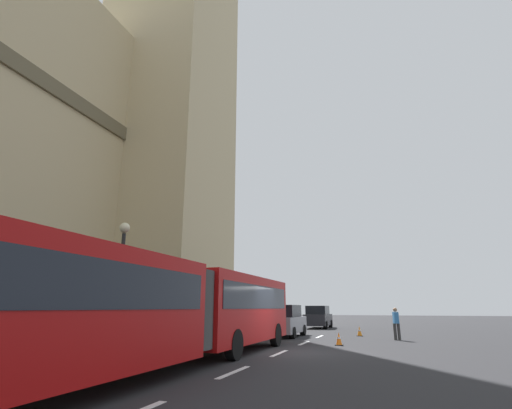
{
  "coord_description": "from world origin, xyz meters",
  "views": [
    {
      "loc": [
        -15.57,
        -4.13,
        1.69
      ],
      "look_at": [
        8.59,
        4.08,
        8.65
      ],
      "focal_mm": 26.6,
      "sensor_mm": 36.0,
      "label": 1
    }
  ],
  "objects_px": {
    "articulated_bus": "(174,306)",
    "traffic_cone_middle": "(360,331)",
    "sedan_trailing": "(318,317)",
    "street_lamp": "(120,274)",
    "sedan_lead": "(285,321)",
    "pedestrian_near_cones": "(396,322)",
    "traffic_cone_west": "(339,339)"
  },
  "relations": [
    {
      "from": "articulated_bus",
      "to": "traffic_cone_middle",
      "type": "height_order",
      "value": "articulated_bus"
    },
    {
      "from": "articulated_bus",
      "to": "street_lamp",
      "type": "relative_size",
      "value": 3.27
    },
    {
      "from": "articulated_bus",
      "to": "sedan_lead",
      "type": "bearing_deg",
      "value": -0.12
    },
    {
      "from": "pedestrian_near_cones",
      "to": "traffic_cone_middle",
      "type": "bearing_deg",
      "value": 40.44
    },
    {
      "from": "traffic_cone_west",
      "to": "sedan_trailing",
      "type": "bearing_deg",
      "value": 13.12
    },
    {
      "from": "traffic_cone_west",
      "to": "sedan_lead",
      "type": "bearing_deg",
      "value": 40.03
    },
    {
      "from": "sedan_trailing",
      "to": "traffic_cone_middle",
      "type": "bearing_deg",
      "value": -155.04
    },
    {
      "from": "articulated_bus",
      "to": "street_lamp",
      "type": "xyz_separation_m",
      "value": [
        3.11,
        4.51,
        1.31
      ]
    },
    {
      "from": "sedan_trailing",
      "to": "traffic_cone_west",
      "type": "xyz_separation_m",
      "value": [
        -15.07,
        -3.51,
        -0.63
      ]
    },
    {
      "from": "sedan_trailing",
      "to": "traffic_cone_west",
      "type": "relative_size",
      "value": 7.59
    },
    {
      "from": "traffic_cone_west",
      "to": "traffic_cone_middle",
      "type": "relative_size",
      "value": 1.0
    },
    {
      "from": "pedestrian_near_cones",
      "to": "articulated_bus",
      "type": "bearing_deg",
      "value": 152.87
    },
    {
      "from": "traffic_cone_west",
      "to": "pedestrian_near_cones",
      "type": "xyz_separation_m",
      "value": [
        3.98,
        -2.63,
        0.63
      ]
    },
    {
      "from": "traffic_cone_west",
      "to": "traffic_cone_middle",
      "type": "height_order",
      "value": "same"
    },
    {
      "from": "articulated_bus",
      "to": "sedan_lead",
      "type": "height_order",
      "value": "articulated_bus"
    },
    {
      "from": "sedan_trailing",
      "to": "street_lamp",
      "type": "distance_m",
      "value": 21.15
    },
    {
      "from": "sedan_trailing",
      "to": "traffic_cone_west",
      "type": "bearing_deg",
      "value": -166.88
    },
    {
      "from": "sedan_lead",
      "to": "traffic_cone_middle",
      "type": "xyz_separation_m",
      "value": [
        2.04,
        -4.22,
        -0.63
      ]
    },
    {
      "from": "articulated_bus",
      "to": "sedan_trailing",
      "type": "relative_size",
      "value": 3.91
    },
    {
      "from": "articulated_bus",
      "to": "traffic_cone_middle",
      "type": "distance_m",
      "value": 15.69
    },
    {
      "from": "traffic_cone_middle",
      "to": "sedan_trailing",
      "type": "bearing_deg",
      "value": 24.96
    },
    {
      "from": "sedan_lead",
      "to": "street_lamp",
      "type": "height_order",
      "value": "street_lamp"
    },
    {
      "from": "street_lamp",
      "to": "pedestrian_near_cones",
      "type": "height_order",
      "value": "street_lamp"
    },
    {
      "from": "sedan_lead",
      "to": "sedan_trailing",
      "type": "height_order",
      "value": "same"
    },
    {
      "from": "traffic_cone_middle",
      "to": "street_lamp",
      "type": "relative_size",
      "value": 0.11
    },
    {
      "from": "sedan_trailing",
      "to": "traffic_cone_middle",
      "type": "height_order",
      "value": "sedan_trailing"
    },
    {
      "from": "traffic_cone_middle",
      "to": "street_lamp",
      "type": "xyz_separation_m",
      "value": [
        -11.93,
        8.76,
        2.77
      ]
    },
    {
      "from": "street_lamp",
      "to": "pedestrian_near_cones",
      "type": "xyz_separation_m",
      "value": [
        9.4,
        -10.91,
        -2.14
      ]
    },
    {
      "from": "sedan_lead",
      "to": "sedan_trailing",
      "type": "relative_size",
      "value": 1.0
    },
    {
      "from": "articulated_bus",
      "to": "sedan_trailing",
      "type": "xyz_separation_m",
      "value": [
        23.6,
        -0.26,
        -0.83
      ]
    },
    {
      "from": "articulated_bus",
      "to": "traffic_cone_middle",
      "type": "relative_size",
      "value": 29.67
    },
    {
      "from": "articulated_bus",
      "to": "pedestrian_near_cones",
      "type": "relative_size",
      "value": 10.18
    }
  ]
}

